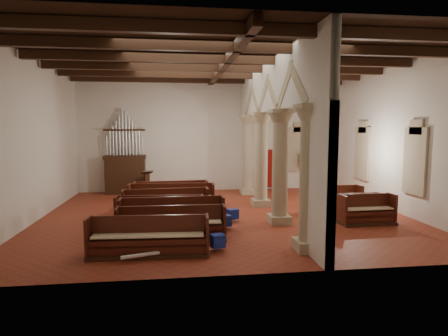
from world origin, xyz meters
TOP-DOWN VIEW (x-y plane):
  - floor at (0.00, 0.00)m, footprint 14.00×14.00m
  - ceiling at (0.00, 0.00)m, footprint 14.00×14.00m
  - wall_back at (0.00, 6.00)m, footprint 14.00×0.02m
  - wall_front at (0.00, -6.00)m, footprint 14.00×0.02m
  - wall_left at (-7.00, 0.00)m, footprint 0.02×12.00m
  - wall_right at (7.00, 0.00)m, footprint 0.02×12.00m
  - ceiling_beams at (0.00, 0.00)m, footprint 13.80×11.80m
  - arcade at (1.80, 0.00)m, footprint 0.90×11.90m
  - window_right_a at (6.98, -1.50)m, footprint 0.03×1.00m
  - window_right_b at (6.98, 2.50)m, footprint 0.03×1.00m
  - window_back at (5.00, 5.98)m, footprint 1.00×0.03m
  - pipe_organ at (-4.50, 5.50)m, footprint 2.10×0.85m
  - lectern at (-3.34, 4.60)m, footprint 0.63×0.66m
  - dossal_curtain at (3.50, 5.92)m, footprint 1.80×0.07m
  - processional_banner at (5.17, 5.49)m, footprint 0.49×0.63m
  - hymnal_box_a at (-0.72, -4.21)m, footprint 0.43×0.39m
  - hymnal_box_b at (-0.22, -1.98)m, footprint 0.43×0.38m
  - hymnal_box_c at (0.17, -1.07)m, footprint 0.46×0.42m
  - tube_heater_a at (-2.80, -4.79)m, footprint 0.98×0.39m
  - tube_heater_b at (-2.87, -3.37)m, footprint 0.86×0.20m
  - nave_pew_0 at (-2.61, -4.39)m, footprint 3.25×0.87m
  - nave_pew_1 at (-2.02, -3.14)m, footprint 3.29×0.76m
  - nave_pew_2 at (-2.00, -2.14)m, footprint 3.43×0.85m
  - nave_pew_3 at (-2.45, -1.28)m, footprint 3.08×0.90m
  - nave_pew_4 at (-2.27, -0.05)m, footprint 3.30×0.94m
  - nave_pew_5 at (-2.06, 0.91)m, footprint 3.53×0.99m
  - nave_pew_6 at (-2.09, 1.77)m, footprint 3.20×0.95m
  - aisle_pew_0 at (4.87, -2.02)m, footprint 1.98×0.78m
  - aisle_pew_1 at (4.89, -1.26)m, footprint 1.91×0.76m
  - aisle_pew_2 at (4.61, -0.10)m, footprint 2.02×0.85m

SIDE VIEW (x-z plane):
  - floor at x=0.00m, z-range 0.00..0.00m
  - tube_heater_a at x=-2.80m, z-range 0.11..0.21m
  - tube_heater_b at x=-2.87m, z-range 0.12..0.20m
  - hymnal_box_a at x=-0.72m, z-range 0.10..0.46m
  - hymnal_box_b at x=-0.22m, z-range 0.10..0.47m
  - hymnal_box_c at x=0.17m, z-range 0.10..0.47m
  - aisle_pew_1 at x=4.89m, z-range -0.16..0.81m
  - nave_pew_3 at x=-2.45m, z-range -0.18..0.88m
  - nave_pew_1 at x=-2.02m, z-range -0.18..0.88m
  - nave_pew_0 at x=-2.61m, z-range -0.18..0.89m
  - nave_pew_4 at x=-2.27m, z-range -0.19..0.91m
  - aisle_pew_0 at x=4.87m, z-range -0.17..0.90m
  - aisle_pew_2 at x=4.61m, z-range -0.18..0.91m
  - nave_pew_6 at x=-2.09m, z-range -0.19..0.93m
  - nave_pew_2 at x=-2.00m, z-range -0.20..0.95m
  - nave_pew_5 at x=-2.06m, z-range -0.20..0.95m
  - lectern at x=-3.34m, z-range -0.11..1.20m
  - processional_banner at x=5.17m, z-range -0.32..1.87m
  - dossal_curtain at x=3.50m, z-range 0.08..2.25m
  - pipe_organ at x=-4.50m, z-range -0.83..3.57m
  - window_right_a at x=6.98m, z-range 1.10..3.30m
  - window_right_b at x=6.98m, z-range 1.10..3.30m
  - window_back at x=5.00m, z-range 1.10..3.30m
  - wall_back at x=0.00m, z-range 0.00..6.00m
  - wall_front at x=0.00m, z-range 0.00..6.00m
  - wall_left at x=-7.00m, z-range 0.00..6.00m
  - wall_right at x=7.00m, z-range 0.00..6.00m
  - arcade at x=1.80m, z-range 0.56..6.56m
  - ceiling_beams at x=0.00m, z-range 5.67..5.97m
  - ceiling at x=0.00m, z-range 6.00..6.00m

